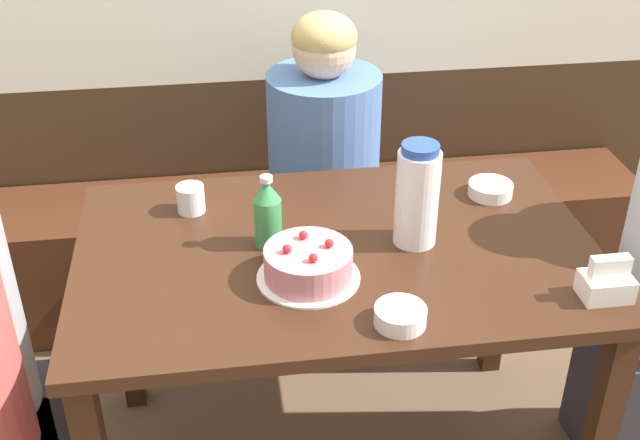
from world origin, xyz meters
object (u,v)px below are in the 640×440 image
object	(u,v)px
bowl_soup_white	(490,189)
bowl_rice_small	(400,316)
birthday_cake	(308,264)
soju_bottle	(268,213)
napkin_holder	(606,282)
bench_seat	(299,247)
glass_water_tall	(191,199)
water_pitcher	(417,196)
person_pale_blue_shirt	(324,188)

from	to	relation	value
bowl_soup_white	bowl_rice_small	world-z (taller)	bowl_rice_small
bowl_soup_white	bowl_rice_small	bearing A→B (deg)	-125.90
birthday_cake	soju_bottle	world-z (taller)	soju_bottle
napkin_holder	bench_seat	bearing A→B (deg)	116.59
soju_bottle	bowl_soup_white	size ratio (longest dim) A/B	1.56
bowl_soup_white	bench_seat	bearing A→B (deg)	125.64
bowl_rice_small	glass_water_tall	distance (m)	0.69
water_pitcher	bowl_rice_small	xyz separation A→B (m)	(-0.11, -0.31, -0.11)
soju_bottle	napkin_holder	bearing A→B (deg)	-24.07
person_pale_blue_shirt	bowl_rice_small	bearing A→B (deg)	1.15
napkin_holder	birthday_cake	bearing A→B (deg)	165.86
soju_bottle	person_pale_blue_shirt	bearing A→B (deg)	69.79
bench_seat	person_pale_blue_shirt	world-z (taller)	person_pale_blue_shirt
glass_water_tall	person_pale_blue_shirt	distance (m)	0.65
bowl_rice_small	person_pale_blue_shirt	distance (m)	1.00
birthday_cake	soju_bottle	bearing A→B (deg)	115.89
birthday_cake	bowl_soup_white	world-z (taller)	birthday_cake
bowl_soup_white	soju_bottle	bearing A→B (deg)	-165.66
water_pitcher	glass_water_tall	distance (m)	0.60
bowl_soup_white	person_pale_blue_shirt	size ratio (longest dim) A/B	0.10
bowl_rice_small	person_pale_blue_shirt	bearing A→B (deg)	91.15
birthday_cake	person_pale_blue_shirt	bearing A→B (deg)	79.03
bowl_rice_small	glass_water_tall	xyz separation A→B (m)	(-0.44, 0.54, 0.02)
bowl_soup_white	bowl_rice_small	distance (m)	0.63
birthday_cake	person_pale_blue_shirt	distance (m)	0.84
napkin_holder	water_pitcher	bearing A→B (deg)	142.05
soju_bottle	bowl_soup_white	xyz separation A→B (m)	(0.62, 0.16, -0.07)
birthday_cake	glass_water_tall	bearing A→B (deg)	127.23
napkin_holder	glass_water_tall	world-z (taller)	napkin_holder
napkin_holder	bowl_soup_white	xyz separation A→B (m)	(-0.10, 0.48, -0.02)
water_pitcher	soju_bottle	world-z (taller)	water_pitcher
birthday_cake	bowl_rice_small	xyz separation A→B (m)	(0.17, -0.19, -0.02)
soju_bottle	napkin_holder	world-z (taller)	soju_bottle
bowl_rice_small	glass_water_tall	bearing A→B (deg)	128.93
napkin_holder	person_pale_blue_shirt	xyz separation A→B (m)	(-0.49, 0.95, -0.24)
bench_seat	soju_bottle	size ratio (longest dim) A/B	13.16
bench_seat	napkin_holder	distance (m)	1.37
birthday_cake	soju_bottle	xyz separation A→B (m)	(-0.08, 0.16, 0.05)
birthday_cake	glass_water_tall	xyz separation A→B (m)	(-0.26, 0.35, -0.00)
bowl_soup_white	person_pale_blue_shirt	xyz separation A→B (m)	(-0.39, 0.47, -0.22)
bench_seat	glass_water_tall	distance (m)	0.90
bowl_soup_white	glass_water_tall	distance (m)	0.81
birthday_cake	napkin_holder	xyz separation A→B (m)	(0.64, -0.16, -0.00)
bench_seat	bowl_rice_small	distance (m)	1.28
bench_seat	bowl_rice_small	world-z (taller)	bowl_rice_small
soju_bottle	person_pale_blue_shirt	size ratio (longest dim) A/B	0.16
bench_seat	birthday_cake	xyz separation A→B (m)	(-0.09, -0.95, 0.58)
bowl_rice_small	bowl_soup_white	bearing A→B (deg)	54.10
water_pitcher	soju_bottle	bearing A→B (deg)	173.83
bench_seat	napkin_holder	bearing A→B (deg)	-63.41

